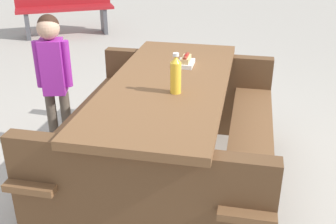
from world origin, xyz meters
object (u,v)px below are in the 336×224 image
child_in_coat (53,67)px  soda_bottle (176,75)px  picnic_table (168,123)px  park_bench_near (65,6)px  hotdog_tray (186,61)px

child_in_coat → soda_bottle: bearing=-114.2°
picnic_table → soda_bottle: bearing=-156.9°
picnic_table → park_bench_near: size_ratio=1.21×
soda_bottle → park_bench_near: size_ratio=0.16×
picnic_table → hotdog_tray: (0.32, -0.07, 0.34)m
child_in_coat → hotdog_tray: bearing=-86.4°
park_bench_near → hotdog_tray: bearing=-144.6°
picnic_table → child_in_coat: bearing=74.2°
soda_bottle → child_in_coat: bearing=65.8°
child_in_coat → park_bench_near: (3.49, 1.44, -0.25)m
child_in_coat → picnic_table: bearing=-105.8°
picnic_table → child_in_coat: 0.99m
hotdog_tray → park_bench_near: bearing=35.4°
park_bench_near → picnic_table: bearing=-147.8°
child_in_coat → park_bench_near: child_in_coat is taller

